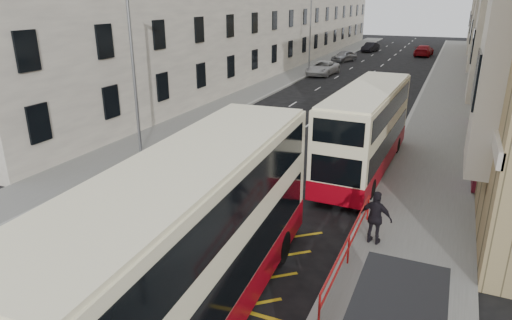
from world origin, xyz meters
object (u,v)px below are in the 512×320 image
at_px(double_decker_rear, 366,130).
at_px(car_silver, 344,56).
at_px(street_lamp_near, 134,69).
at_px(white_van, 323,68).
at_px(pedestrian_far, 376,218).
at_px(street_lamp_far, 311,30).
at_px(car_red, 424,51).
at_px(car_dark, 370,47).
at_px(double_decker_front, 192,246).

height_order(double_decker_rear, car_silver, double_decker_rear).
distance_m(street_lamp_near, white_van, 30.22).
bearing_deg(pedestrian_far, street_lamp_far, -60.52).
bearing_deg(white_van, double_decker_rear, -65.23).
xyz_separation_m(street_lamp_near, pedestrian_far, (13.12, -4.62, -3.55)).
bearing_deg(pedestrian_far, car_red, -78.37).
bearing_deg(car_dark, pedestrian_far, -69.35).
relative_size(double_decker_front, white_van, 2.22).
height_order(car_silver, car_red, car_red).
bearing_deg(double_decker_front, pedestrian_far, 55.56).
height_order(street_lamp_far, white_van, street_lamp_far).
bearing_deg(street_lamp_far, car_silver, 84.31).
xyz_separation_m(double_decker_front, car_dark, (-7.37, 64.84, -1.65)).
distance_m(street_lamp_near, street_lamp_far, 30.00).
xyz_separation_m(pedestrian_far, car_red, (-2.88, 56.55, -0.31)).
bearing_deg(car_dark, car_silver, -84.69).
height_order(double_decker_rear, car_dark, double_decker_rear).
relative_size(double_decker_rear, car_red, 1.93).
bearing_deg(car_dark, street_lamp_far, -85.07).
bearing_deg(car_silver, car_dark, 105.18).
distance_m(street_lamp_near, car_dark, 54.52).
xyz_separation_m(street_lamp_near, street_lamp_far, (0.00, 30.00, 0.00)).
relative_size(double_decker_rear, car_dark, 2.42).
bearing_deg(street_lamp_near, street_lamp_far, 90.00).
bearing_deg(double_decker_rear, street_lamp_near, -165.93).
relative_size(pedestrian_far, car_dark, 0.44).
xyz_separation_m(street_lamp_near, car_dark, (2.24, 54.33, -3.93)).
height_order(street_lamp_far, car_silver, street_lamp_far).
xyz_separation_m(street_lamp_near, white_van, (1.54, 29.93, -3.90)).
distance_m(pedestrian_far, white_van, 36.44).
relative_size(white_van, car_red, 0.99).
distance_m(car_silver, car_dark, 12.83).
xyz_separation_m(double_decker_rear, car_red, (-1.10, 49.43, -1.31)).
height_order(pedestrian_far, white_van, pedestrian_far).
distance_m(street_lamp_far, car_silver, 12.25).
relative_size(street_lamp_near, car_dark, 1.87).
bearing_deg(street_lamp_far, street_lamp_near, -90.00).
height_order(double_decker_front, car_red, double_decker_front).
distance_m(double_decker_rear, white_van, 29.16).
distance_m(white_van, car_silver, 11.63).
height_order(pedestrian_far, car_dark, pedestrian_far).
height_order(street_lamp_far, car_dark, street_lamp_far).
bearing_deg(street_lamp_far, pedestrian_far, -69.24).
relative_size(pedestrian_far, car_red, 0.35).
bearing_deg(car_silver, street_lamp_far, -75.63).
relative_size(double_decker_front, car_red, 2.18).
distance_m(street_lamp_far, double_decker_rear, 29.86).
bearing_deg(double_decker_front, street_lamp_far, 99.72).
height_order(street_lamp_far, double_decker_front, street_lamp_far).
bearing_deg(car_silver, double_decker_rear, -55.30).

